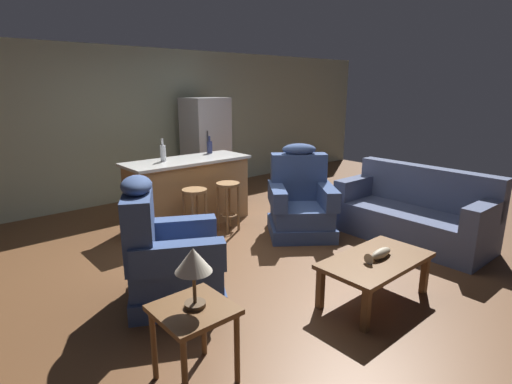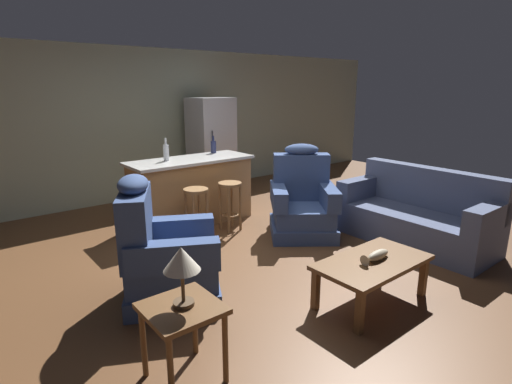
# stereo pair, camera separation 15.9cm
# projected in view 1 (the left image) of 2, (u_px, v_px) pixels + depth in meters

# --- Properties ---
(ground_plane) EXTENTS (12.00, 12.00, 0.00)m
(ground_plane) POSITION_uv_depth(u_px,v_px,m) (248.00, 250.00, 4.93)
(ground_plane) COLOR brown
(back_wall) EXTENTS (12.00, 0.05, 2.60)m
(back_wall) POSITION_uv_depth(u_px,v_px,m) (132.00, 125.00, 6.88)
(back_wall) COLOR #9EA88E
(back_wall) RESTS_ON ground_plane
(coffee_table) EXTENTS (1.10, 0.60, 0.42)m
(coffee_table) POSITION_uv_depth(u_px,v_px,m) (376.00, 264.00, 3.68)
(coffee_table) COLOR brown
(coffee_table) RESTS_ON ground_plane
(fish_figurine) EXTENTS (0.34, 0.10, 0.10)m
(fish_figurine) POSITION_uv_depth(u_px,v_px,m) (379.00, 254.00, 3.65)
(fish_figurine) COLOR #4C3823
(fish_figurine) RESTS_ON coffee_table
(couch) EXTENTS (0.85, 1.91, 0.94)m
(couch) POSITION_uv_depth(u_px,v_px,m) (414.00, 215.00, 5.18)
(couch) COLOR #4C5675
(couch) RESTS_ON ground_plane
(recliner_near_lamp) EXTENTS (1.14, 1.14, 1.20)m
(recliner_near_lamp) POSITION_uv_depth(u_px,v_px,m) (167.00, 257.00, 3.69)
(recliner_near_lamp) COLOR #384C7A
(recliner_near_lamp) RESTS_ON ground_plane
(recliner_near_island) EXTENTS (1.18, 1.18, 1.20)m
(recliner_near_island) POSITION_uv_depth(u_px,v_px,m) (300.00, 203.00, 5.41)
(recliner_near_island) COLOR #384C7A
(recliner_near_island) RESTS_ON ground_plane
(end_table) EXTENTS (0.48, 0.48, 0.56)m
(end_table) POSITION_uv_depth(u_px,v_px,m) (194.00, 321.00, 2.62)
(end_table) COLOR brown
(end_table) RESTS_ON ground_plane
(table_lamp) EXTENTS (0.24, 0.24, 0.41)m
(table_lamp) POSITION_uv_depth(u_px,v_px,m) (193.00, 263.00, 2.52)
(table_lamp) COLOR #4C3823
(table_lamp) RESTS_ON end_table
(kitchen_island) EXTENTS (1.80, 0.70, 0.95)m
(kitchen_island) POSITION_uv_depth(u_px,v_px,m) (189.00, 191.00, 5.79)
(kitchen_island) COLOR #9E7042
(kitchen_island) RESTS_ON ground_plane
(bar_stool_left) EXTENTS (0.32, 0.32, 0.68)m
(bar_stool_left) POSITION_uv_depth(u_px,v_px,m) (195.00, 205.00, 5.15)
(bar_stool_left) COLOR olive
(bar_stool_left) RESTS_ON ground_plane
(bar_stool_right) EXTENTS (0.32, 0.32, 0.68)m
(bar_stool_right) POSITION_uv_depth(u_px,v_px,m) (228.00, 198.00, 5.48)
(bar_stool_right) COLOR olive
(bar_stool_right) RESTS_ON ground_plane
(refrigerator) EXTENTS (0.70, 0.69, 1.76)m
(refrigerator) POSITION_uv_depth(u_px,v_px,m) (206.00, 147.00, 7.28)
(refrigerator) COLOR #B7B7BC
(refrigerator) RESTS_ON ground_plane
(bottle_tall_green) EXTENTS (0.08, 0.08, 0.27)m
(bottle_tall_green) POSITION_uv_depth(u_px,v_px,m) (210.00, 147.00, 6.15)
(bottle_tall_green) COLOR #23284C
(bottle_tall_green) RESTS_ON kitchen_island
(bottle_short_amber) EXTENTS (0.08, 0.08, 0.31)m
(bottle_short_amber) POSITION_uv_depth(u_px,v_px,m) (163.00, 153.00, 5.49)
(bottle_short_amber) COLOR silver
(bottle_short_amber) RESTS_ON kitchen_island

